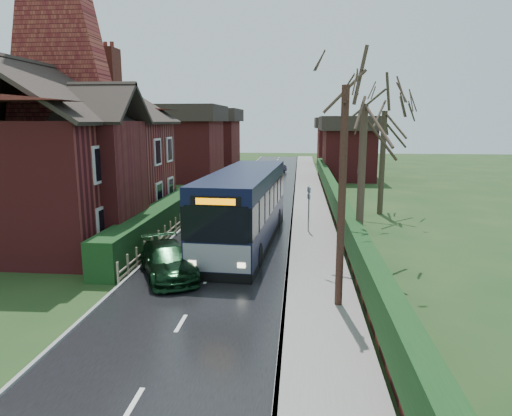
# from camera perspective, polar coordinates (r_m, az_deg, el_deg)

# --- Properties ---
(ground) EXTENTS (140.00, 140.00, 0.00)m
(ground) POSITION_cam_1_polar(r_m,az_deg,el_deg) (19.78, -4.93, -6.88)
(ground) COLOR #31471E
(ground) RESTS_ON ground
(road) EXTENTS (6.00, 100.00, 0.02)m
(road) POSITION_cam_1_polar(r_m,az_deg,el_deg) (29.35, -1.43, -0.98)
(road) COLOR black
(road) RESTS_ON ground
(pavement) EXTENTS (2.50, 100.00, 0.14)m
(pavement) POSITION_cam_1_polar(r_m,az_deg,el_deg) (29.15, 6.89, -1.02)
(pavement) COLOR slate
(pavement) RESTS_ON ground
(kerb_right) EXTENTS (0.12, 100.00, 0.14)m
(kerb_right) POSITION_cam_1_polar(r_m,az_deg,el_deg) (29.14, 4.53, -0.97)
(kerb_right) COLOR gray
(kerb_right) RESTS_ON ground
(kerb_left) EXTENTS (0.12, 100.00, 0.10)m
(kerb_left) POSITION_cam_1_polar(r_m,az_deg,el_deg) (29.86, -7.26, -0.78)
(kerb_left) COLOR gray
(kerb_left) RESTS_ON ground
(front_hedge) EXTENTS (1.20, 16.00, 1.60)m
(front_hedge) POSITION_cam_1_polar(r_m,az_deg,el_deg) (25.20, -11.67, -1.33)
(front_hedge) COLOR black
(front_hedge) RESTS_ON ground
(picket_fence) EXTENTS (0.10, 16.00, 0.90)m
(picket_fence) POSITION_cam_1_polar(r_m,az_deg,el_deg) (25.06, -10.00, -2.15)
(picket_fence) COLOR gray
(picket_fence) RESTS_ON ground
(right_wall_hedge) EXTENTS (0.60, 50.00, 1.80)m
(right_wall_hedge) POSITION_cam_1_polar(r_m,az_deg,el_deg) (29.05, 9.99, 0.77)
(right_wall_hedge) COLOR maroon
(right_wall_hedge) RESTS_ON ground
(brick_house) EXTENTS (9.30, 14.60, 10.30)m
(brick_house) POSITION_cam_1_polar(r_m,az_deg,el_deg) (26.36, -22.28, 6.47)
(brick_house) COLOR maroon
(brick_house) RESTS_ON ground
(bus) EXTENTS (3.41, 12.02, 3.61)m
(bus) POSITION_cam_1_polar(r_m,az_deg,el_deg) (22.52, -1.44, 0.03)
(bus) COLOR black
(bus) RESTS_ON ground
(car_silver) EXTENTS (2.08, 4.30, 1.41)m
(car_silver) POSITION_cam_1_polar(r_m,az_deg,el_deg) (28.28, -4.75, -0.02)
(car_silver) COLOR silver
(car_silver) RESTS_ON ground
(car_green) EXTENTS (3.54, 4.74, 1.28)m
(car_green) POSITION_cam_1_polar(r_m,az_deg,el_deg) (18.26, -10.97, -6.46)
(car_green) COLOR black
(car_green) RESTS_ON ground
(car_distant) EXTENTS (2.45, 4.13, 1.29)m
(car_distant) POSITION_cam_1_polar(r_m,az_deg,el_deg) (53.54, 2.52, 5.04)
(car_distant) COLOR black
(car_distant) RESTS_ON ground
(bus_stop_sign) EXTENTS (0.19, 0.38, 2.59)m
(bus_stop_sign) POSITION_cam_1_polar(r_m,az_deg,el_deg) (24.57, 6.62, 0.67)
(bus_stop_sign) COLOR slate
(bus_stop_sign) RESTS_ON ground
(telegraph_pole) EXTENTS (0.24, 0.91, 7.06)m
(telegraph_pole) POSITION_cam_1_polar(r_m,az_deg,el_deg) (14.45, 10.68, 0.96)
(telegraph_pole) COLOR black
(telegraph_pole) RESTS_ON ground
(tree_right_near) EXTENTS (4.42, 4.42, 9.54)m
(tree_right_near) POSITION_cam_1_polar(r_m,az_deg,el_deg) (19.72, 13.49, 13.79)
(tree_right_near) COLOR #392B22
(tree_right_near) RESTS_ON ground
(tree_right_far) EXTENTS (4.91, 4.91, 9.49)m
(tree_right_far) POSITION_cam_1_polar(r_m,az_deg,el_deg) (30.53, 15.86, 12.45)
(tree_right_far) COLOR #32291D
(tree_right_far) RESTS_ON ground
(tree_house_side) EXTENTS (4.53, 4.53, 10.30)m
(tree_house_side) POSITION_cam_1_polar(r_m,az_deg,el_deg) (33.73, -23.57, 12.80)
(tree_house_side) COLOR #3C3123
(tree_house_side) RESTS_ON ground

